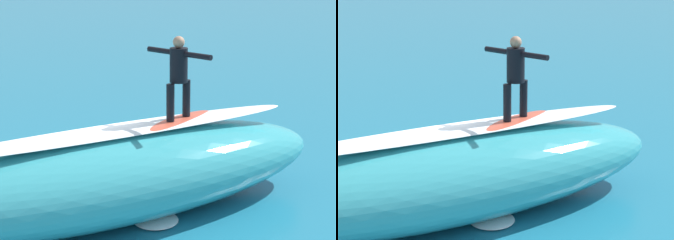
% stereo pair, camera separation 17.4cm
% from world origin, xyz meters
% --- Properties ---
extents(ground_plane, '(120.00, 120.00, 0.00)m').
position_xyz_m(ground_plane, '(0.00, 0.00, 0.00)').
color(ground_plane, teal).
extents(wave_crest, '(9.61, 5.41, 1.76)m').
position_xyz_m(wave_crest, '(-0.78, 1.51, 0.88)').
color(wave_crest, teal).
rests_on(wave_crest, ground_plane).
extents(wave_foam_lip, '(7.76, 3.35, 0.08)m').
position_xyz_m(wave_foam_lip, '(-0.78, 1.51, 1.80)').
color(wave_foam_lip, white).
rests_on(wave_foam_lip, wave_crest).
extents(surfboard_riding, '(1.93, 1.69, 0.09)m').
position_xyz_m(surfboard_riding, '(-2.10, 1.08, 1.81)').
color(surfboard_riding, '#E0563D').
rests_on(surfboard_riding, wave_crest).
extents(surfer_riding, '(1.07, 1.30, 1.67)m').
position_xyz_m(surfer_riding, '(-2.10, 1.08, 2.83)').
color(surfer_riding, black).
rests_on(surfer_riding, surfboard_riding).
extents(surfboard_paddling, '(1.86, 2.03, 0.10)m').
position_xyz_m(surfboard_paddling, '(-2.27, -2.03, 0.05)').
color(surfboard_paddling, silver).
rests_on(surfboard_paddling, ground_plane).
extents(surfer_paddling, '(1.26, 1.41, 0.31)m').
position_xyz_m(surfer_paddling, '(-2.19, -2.13, 0.23)').
color(surfer_paddling, black).
rests_on(surfer_paddling, surfboard_paddling).
extents(foam_patch_mid, '(1.23, 1.23, 0.11)m').
position_xyz_m(foam_patch_mid, '(-1.48, 1.89, 0.05)').
color(foam_patch_mid, white).
rests_on(foam_patch_mid, ground_plane).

